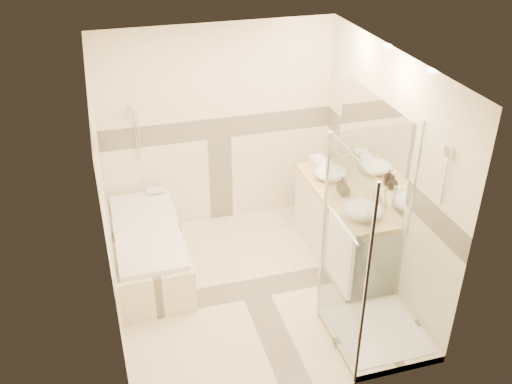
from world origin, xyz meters
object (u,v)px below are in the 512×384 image
object	(u,v)px
bathtub	(148,247)
amenity_bottle_a	(342,184)
vessel_sink_near	(331,173)
amenity_bottle_b	(345,189)
vanity	(341,225)
shower_enclosure	(368,295)
vessel_sink_far	(363,210)

from	to	relation	value
bathtub	amenity_bottle_a	bearing A→B (deg)	-8.29
amenity_bottle_a	bathtub	bearing A→B (deg)	171.71
vessel_sink_near	amenity_bottle_b	bearing A→B (deg)	-90.00
vanity	shower_enclosure	size ratio (longest dim) A/B	0.79
bathtub	vessel_sink_near	world-z (taller)	vessel_sink_near
shower_enclosure	amenity_bottle_a	size ratio (longest dim) A/B	11.28
vanity	vessel_sink_near	world-z (taller)	vessel_sink_near
shower_enclosure	vessel_sink_far	xyz separation A→B (m)	(0.27, 0.77, 0.42)
vanity	vessel_sink_near	xyz separation A→B (m)	(-0.02, 0.35, 0.50)
vanity	shower_enclosure	bearing A→B (deg)	-102.97
vessel_sink_far	amenity_bottle_a	world-z (taller)	amenity_bottle_a
vessel_sink_near	vanity	bearing A→B (deg)	-86.72
bathtub	vessel_sink_far	xyz separation A→B (m)	(2.13, -0.85, 0.62)
shower_enclosure	amenity_bottle_b	distance (m)	1.31
vanity	shower_enclosure	distance (m)	1.31
vessel_sink_far	amenity_bottle_b	world-z (taller)	amenity_bottle_b
vanity	shower_enclosure	world-z (taller)	shower_enclosure
shower_enclosure	bathtub	bearing A→B (deg)	138.90
bathtub	vessel_sink_far	world-z (taller)	vessel_sink_far
vanity	amenity_bottle_a	size ratio (longest dim) A/B	8.96
amenity_bottle_a	amenity_bottle_b	size ratio (longest dim) A/B	1.11
vessel_sink_near	amenity_bottle_a	size ratio (longest dim) A/B	2.09
vessel_sink_near	amenity_bottle_a	distance (m)	0.31
shower_enclosure	vessel_sink_far	size ratio (longest dim) A/B	5.11
amenity_bottle_a	vessel_sink_far	bearing A→B (deg)	-90.00
shower_enclosure	amenity_bottle_b	xyz separation A→B (m)	(0.27, 1.21, 0.43)
vanity	amenity_bottle_b	bearing A→B (deg)	-108.63
shower_enclosure	vessel_sink_near	xyz separation A→B (m)	(0.27, 1.62, 0.42)
vanity	amenity_bottle_b	world-z (taller)	amenity_bottle_b
shower_enclosure	vessel_sink_far	bearing A→B (deg)	70.50
amenity_bottle_a	vessel_sink_near	bearing A→B (deg)	90.00
vessel_sink_far	amenity_bottle_a	distance (m)	0.54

